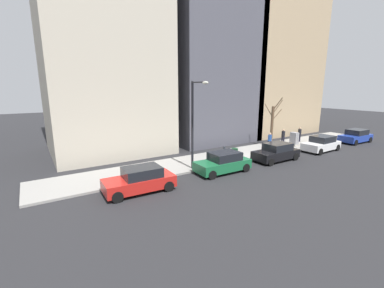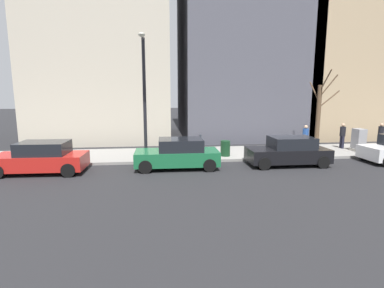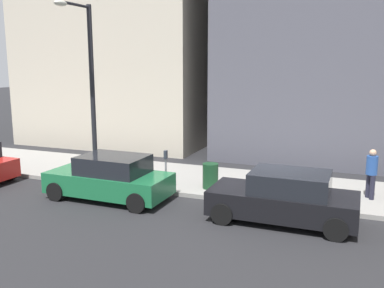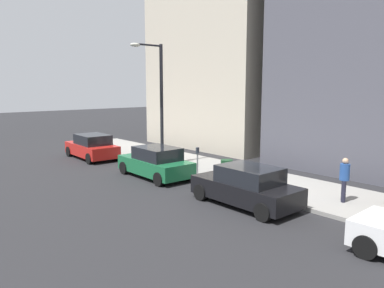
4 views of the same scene
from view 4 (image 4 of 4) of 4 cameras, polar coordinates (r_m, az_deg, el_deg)
ground_plane at (r=15.59m, az=9.22°, el=-7.88°), size 120.00×120.00×0.00m
sidewalk at (r=17.10m, az=13.56°, el=-6.25°), size 4.00×36.00×0.15m
parked_car_black at (r=14.19m, az=8.27°, el=-6.42°), size 1.96×4.22×1.52m
parked_car_green at (r=18.46m, az=-5.56°, el=-2.84°), size 1.99×4.23×1.52m
parked_car_red at (r=23.96m, az=-14.99°, el=-0.42°), size 2.05×4.26×1.52m
parking_meter at (r=18.30m, az=0.84°, el=-2.13°), size 0.14×0.10×1.35m
streetlamp at (r=20.24m, az=-5.28°, el=7.54°), size 1.97×0.32×6.50m
trash_bin at (r=17.59m, az=5.30°, el=-3.86°), size 0.56×0.56×0.90m
pedestrian_far_corner at (r=15.12m, az=22.20°, el=-4.68°), size 0.37×0.36×1.66m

